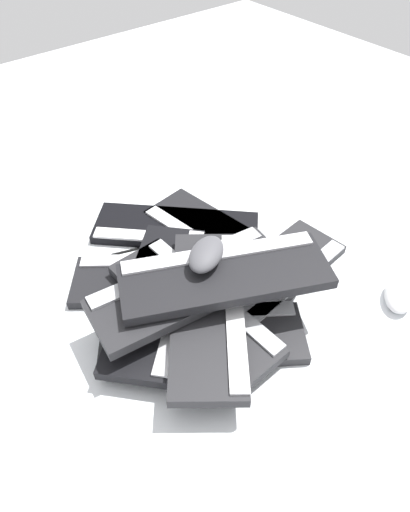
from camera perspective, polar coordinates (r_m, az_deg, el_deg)
The scene contains 16 objects.
ground_plane at distance 1.12m, azimuth 0.72°, elevation -3.21°, with size 3.20×3.20×0.00m, color silver.
keyboard_0 at distance 1.24m, azimuth -3.62°, elevation 3.46°, with size 0.42×0.42×0.03m.
keyboard_1 at distance 1.11m, azimuth -5.08°, elevation -2.99°, with size 0.39×0.44×0.03m.
keyboard_2 at distance 1.00m, azimuth -0.30°, elevation -9.95°, with size 0.38×0.44×0.03m.
keyboard_3 at distance 1.12m, azimuth 8.13°, elevation -2.88°, with size 0.19×0.45×0.03m.
keyboard_4 at distance 1.21m, azimuth 1.76°, elevation 2.21°, with size 0.46×0.21×0.03m.
keyboard_5 at distance 1.01m, azimuth -1.55°, elevation -6.45°, with size 0.44×0.17×0.03m.
keyboard_6 at distance 0.97m, azimuth 0.47°, elevation -6.47°, with size 0.44×0.39×0.03m.
keyboard_7 at distance 0.98m, azimuth -1.74°, elevation -3.63°, with size 0.21×0.46×0.03m.
keyboard_8 at distance 1.04m, azimuth -5.82°, elevation -4.90°, with size 0.41×0.43×0.03m.
keyboard_9 at distance 0.95m, azimuth 2.50°, elevation -2.37°, with size 0.33×0.46×0.03m.
mouse_0 at distance 1.02m, azimuth -6.31°, elevation -3.17°, with size 0.11×0.07×0.04m, color #B7B7BC.
mouse_1 at distance 0.95m, azimuth 0.16°, elevation 0.24°, with size 0.11×0.07×0.04m, color #4C4C51.
mouse_2 at distance 1.08m, azimuth 10.64°, elevation -2.63°, with size 0.11×0.07×0.04m, color black.
mouse_3 at distance 1.16m, azimuth 23.10°, elevation -4.54°, with size 0.11×0.07×0.04m, color silver.
cable_0 at distance 1.23m, azimuth -9.75°, elevation 1.74°, with size 0.22×0.26×0.01m.
Camera 1 is at (-0.57, 0.48, 0.83)m, focal length 32.00 mm.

